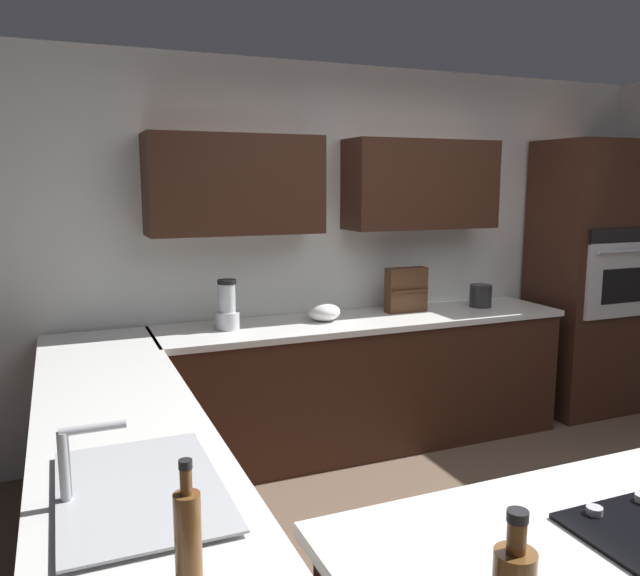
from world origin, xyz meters
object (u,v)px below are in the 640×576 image
object	(u,v)px
kettle	(481,296)
sink_unit	(137,488)
wall_oven	(589,278)
mixing_bowl	(324,312)
spice_rack	(406,290)
dish_soap_bottle	(188,535)
blender	(227,308)

from	to	relation	value
kettle	sink_unit	bearing A→B (deg)	36.57
wall_oven	mixing_bowl	distance (m)	2.25
mixing_bowl	spice_rack	distance (m)	0.66
mixing_bowl	kettle	bearing A→B (deg)	180.00
kettle	dish_soap_bottle	world-z (taller)	dish_soap_bottle
blender	dish_soap_bottle	distance (m)	2.57
mixing_bowl	kettle	distance (m)	1.25
mixing_bowl	blender	bearing A→B (deg)	0.00
dish_soap_bottle	blender	bearing A→B (deg)	-106.27
sink_unit	spice_rack	world-z (taller)	spice_rack
mixing_bowl	dish_soap_bottle	distance (m)	2.82
wall_oven	dish_soap_bottle	distance (m)	4.36
sink_unit	blender	xyz separation A→B (m)	(-0.78, -1.99, 0.12)
sink_unit	wall_oven	bearing A→B (deg)	-152.03
wall_oven	blender	size ratio (longest dim) A/B	6.81
mixing_bowl	dish_soap_bottle	xyz separation A→B (m)	(1.37, 2.47, 0.06)
spice_rack	dish_soap_bottle	world-z (taller)	spice_rack
wall_oven	sink_unit	size ratio (longest dim) A/B	3.03
wall_oven	sink_unit	world-z (taller)	wall_oven
wall_oven	blender	bearing A→B (deg)	-0.66
wall_oven	blender	distance (m)	2.90
wall_oven	dish_soap_bottle	world-z (taller)	wall_oven
sink_unit	spice_rack	bearing A→B (deg)	-135.57
kettle	mixing_bowl	bearing A→B (deg)	0.00
wall_oven	spice_rack	size ratio (longest dim) A/B	6.75
mixing_bowl	wall_oven	bearing A→B (deg)	179.15
kettle	dish_soap_bottle	xyz separation A→B (m)	(2.62, 2.47, 0.04)
wall_oven	mixing_bowl	bearing A→B (deg)	-0.85
sink_unit	dish_soap_bottle	distance (m)	0.49
spice_rack	kettle	xyz separation A→B (m)	(-0.60, 0.05, -0.08)
sink_unit	spice_rack	distance (m)	2.91
blender	kettle	size ratio (longest dim) A/B	1.90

